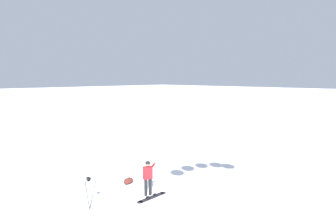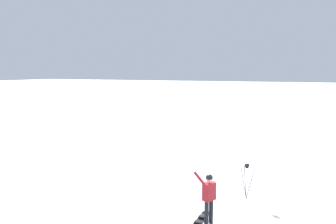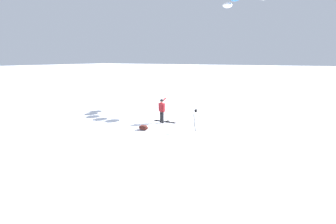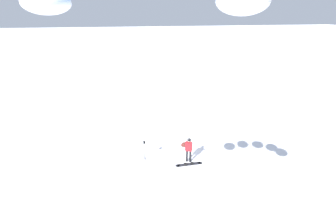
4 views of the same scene
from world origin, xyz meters
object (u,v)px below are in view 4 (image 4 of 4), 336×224
at_px(gear_bag_large, 185,144).
at_px(camera_tripod, 144,147).
at_px(snowboarder, 189,148).
at_px(snowboard, 189,164).

relative_size(gear_bag_large, camera_tripod, 0.50).
relative_size(snowboarder, gear_bag_large, 2.45).
bearing_deg(gear_bag_large, camera_tripod, -158.61).
bearing_deg(snowboarder, camera_tripod, 165.73).
relative_size(snowboarder, camera_tripod, 1.22).
distance_m(snowboard, gear_bag_large, 2.22).
bearing_deg(gear_bag_large, snowboarder, -98.76).
relative_size(snowboard, gear_bag_large, 2.52).
height_order(snowboard, gear_bag_large, gear_bag_large).
bearing_deg(gear_bag_large, snowboard, -98.81).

